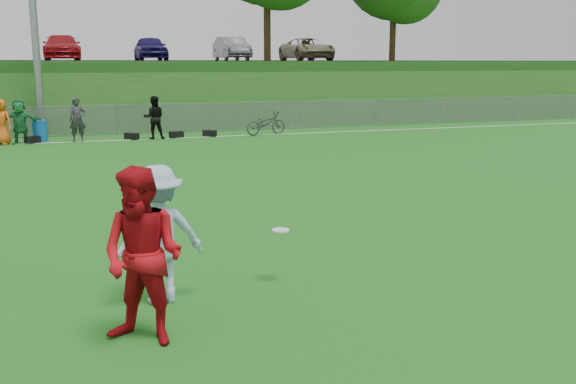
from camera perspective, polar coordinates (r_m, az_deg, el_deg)
name	(u,v)px	position (r m, az deg, el deg)	size (l,w,h in m)	color
ground	(239,294)	(8.58, -4.39, -9.07)	(120.00, 120.00, 0.00)	#1E5712
sideline_far	(122,140)	(26.04, -14.53, 4.50)	(60.00, 0.10, 0.01)	white
fence	(117,119)	(27.96, -14.94, 6.26)	(58.00, 0.06, 1.30)	gray
berm	(101,89)	(38.87, -16.25, 8.81)	(120.00, 18.00, 3.00)	#184C15
parking_lot	(98,61)	(40.84, -16.53, 11.08)	(120.00, 12.00, 0.10)	black
car_row	(77,48)	(39.80, -18.23, 12.09)	(32.04, 5.18, 1.44)	silver
spectator_row	(43,121)	(25.89, -20.92, 5.95)	(7.98, 0.83, 1.69)	red
gear_bags	(140,136)	(26.18, -13.04, 4.88)	(7.41, 0.59, 0.26)	black
player_red_center	(143,257)	(7.03, -12.76, -5.64)	(0.94, 0.74, 1.94)	#B40C15
player_blue	(159,235)	(8.21, -11.41, -3.75)	(1.14, 0.66, 1.76)	#9DB8D9
frisbee	(281,230)	(8.81, -0.65, -3.42)	(0.24, 0.24, 0.02)	silver
recycling_bin	(40,131)	(26.49, -21.17, 5.09)	(0.55, 0.55, 0.82)	#1058B4
bicycle	(266,123)	(27.01, -1.98, 6.12)	(0.65, 1.85, 0.97)	#313134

